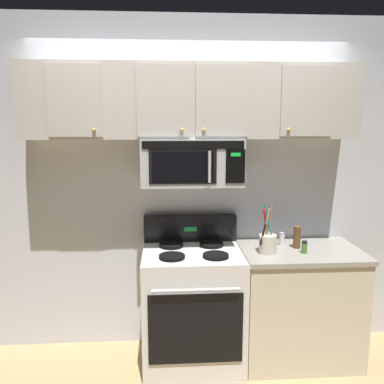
{
  "coord_description": "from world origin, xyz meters",
  "views": [
    {
      "loc": [
        -0.21,
        -2.58,
        1.89
      ],
      "look_at": [
        0.0,
        0.49,
        1.35
      ],
      "focal_mm": 38.52,
      "sensor_mm": 36.0,
      "label": 1
    }
  ],
  "objects": [
    {
      "name": "back_wall",
      "position": [
        0.0,
        0.79,
        1.35
      ],
      "size": [
        5.2,
        0.1,
        2.7
      ],
      "primitive_type": "cube",
      "color": "silver",
      "rests_on": "ground_plane"
    },
    {
      "name": "utensil_crock_cream",
      "position": [
        0.56,
        0.35,
        0.99
      ],
      "size": [
        0.14,
        0.13,
        0.38
      ],
      "color": "beige",
      "rests_on": "counter_segment"
    },
    {
      "name": "over_range_microwave",
      "position": [
        -0.0,
        0.54,
        1.58
      ],
      "size": [
        0.76,
        0.43,
        0.35
      ],
      "color": "#B7BABF"
    },
    {
      "name": "salt_shaker",
      "position": [
        0.73,
        0.55,
        0.95
      ],
      "size": [
        0.04,
        0.04,
        0.1
      ],
      "color": "white",
      "rests_on": "counter_segment"
    },
    {
      "name": "spice_jar",
      "position": [
        0.84,
        0.33,
        0.95
      ],
      "size": [
        0.04,
        0.04,
        0.09
      ],
      "color": "#4C7F33",
      "rests_on": "counter_segment"
    },
    {
      "name": "counter_segment",
      "position": [
        0.84,
        0.43,
        0.45
      ],
      "size": [
        0.93,
        0.65,
        0.9
      ],
      "color": "beige",
      "rests_on": "ground_plane"
    },
    {
      "name": "upper_cabinets",
      "position": [
        -0.0,
        0.57,
        2.02
      ],
      "size": [
        2.5,
        0.36,
        0.55
      ],
      "color": "#BCB7AD"
    },
    {
      "name": "stove_range",
      "position": [
        0.0,
        0.42,
        0.47
      ],
      "size": [
        0.76,
        0.69,
        1.12
      ],
      "color": "white",
      "rests_on": "ground_plane"
    },
    {
      "name": "pepper_mill",
      "position": [
        0.82,
        0.46,
        0.99
      ],
      "size": [
        0.06,
        0.06,
        0.17
      ],
      "primitive_type": "cylinder",
      "color": "brown",
      "rests_on": "counter_segment"
    }
  ]
}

